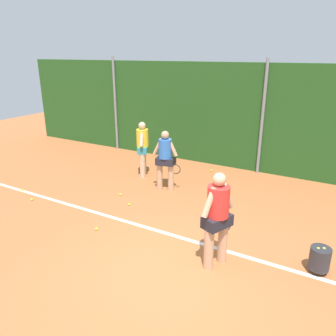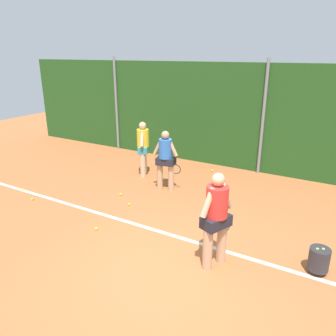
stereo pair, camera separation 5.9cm
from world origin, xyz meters
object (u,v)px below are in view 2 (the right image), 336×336
player_midcourt (166,158)px  tennis_ball_10 (23,190)px  player_foreground_near (216,215)px  tennis_ball_3 (129,204)px  tennis_ball_6 (96,229)px  player_backcourt_far (143,146)px  ball_hopper (319,259)px  tennis_ball_0 (212,171)px  tennis_ball_5 (120,194)px  tennis_ball_8 (159,167)px  tennis_ball_1 (162,163)px  tennis_ball_2 (227,212)px  tennis_ball_7 (32,199)px

player_midcourt → tennis_ball_10: 4.21m
player_foreground_near → tennis_ball_3: player_foreground_near is taller
player_midcourt → tennis_ball_6: 2.93m
player_midcourt → player_backcourt_far: player_backcourt_far is taller
ball_hopper → tennis_ball_10: ball_hopper is taller
tennis_ball_0 → tennis_ball_5: bearing=-115.3°
tennis_ball_8 → tennis_ball_1: bearing=109.8°
tennis_ball_5 → ball_hopper: bearing=-10.3°
player_midcourt → tennis_ball_0: player_midcourt is taller
tennis_ball_1 → tennis_ball_2: same height
player_foreground_near → tennis_ball_3: (-2.88, 1.24, -0.99)m
player_midcourt → tennis_ball_3: (-0.29, -1.38, -0.94)m
tennis_ball_5 → tennis_ball_8: (-0.25, 2.47, 0.00)m
tennis_ball_0 → tennis_ball_3: (-0.88, -3.45, 0.00)m
ball_hopper → tennis_ball_0: (-3.71, 4.01, -0.26)m
player_foreground_near → tennis_ball_5: 3.94m
tennis_ball_2 → tennis_ball_0: bearing=119.8°
tennis_ball_1 → tennis_ball_2: bearing=-36.3°
ball_hopper → tennis_ball_5: ball_hopper is taller
tennis_ball_0 → tennis_ball_10: size_ratio=1.00×
tennis_ball_2 → player_midcourt: bearing=165.1°
tennis_ball_6 → ball_hopper: bearing=10.5°
tennis_ball_7 → player_foreground_near: bearing=-2.1°
tennis_ball_1 → tennis_ball_6: (1.09, -4.69, 0.00)m
player_backcourt_far → ball_hopper: (5.50, -2.61, -0.69)m
tennis_ball_8 → tennis_ball_5: bearing=-84.3°
tennis_ball_1 → tennis_ball_3: 3.44m
ball_hopper → tennis_ball_2: size_ratio=7.78×
player_midcourt → tennis_ball_2: player_midcourt is taller
tennis_ball_5 → tennis_ball_1: bearing=97.9°
player_midcourt → tennis_ball_6: player_midcourt is taller
player_backcourt_far → tennis_ball_6: size_ratio=26.33×
tennis_ball_1 → tennis_ball_5: 2.95m
player_foreground_near → tennis_ball_6: 2.94m
player_backcourt_far → tennis_ball_2: player_backcourt_far is taller
player_midcourt → tennis_ball_1: 2.48m
tennis_ball_0 → tennis_ball_7: size_ratio=1.00×
tennis_ball_7 → tennis_ball_8: bearing=67.3°
tennis_ball_2 → tennis_ball_6: size_ratio=1.00×
tennis_ball_6 → tennis_ball_7: bearing=172.4°
player_foreground_near → tennis_ball_0: 5.20m
player_midcourt → tennis_ball_1: player_midcourt is taller
player_midcourt → tennis_ball_6: (-0.18, -2.77, -0.94)m
player_midcourt → tennis_ball_8: 2.07m
tennis_ball_8 → tennis_ball_7: bearing=-112.7°
tennis_ball_2 → tennis_ball_5: bearing=-171.5°
tennis_ball_1 → tennis_ball_6: size_ratio=1.00×
tennis_ball_3 → tennis_ball_10: same height
tennis_ball_1 → tennis_ball_5: same height
tennis_ball_0 → tennis_ball_2: 3.02m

